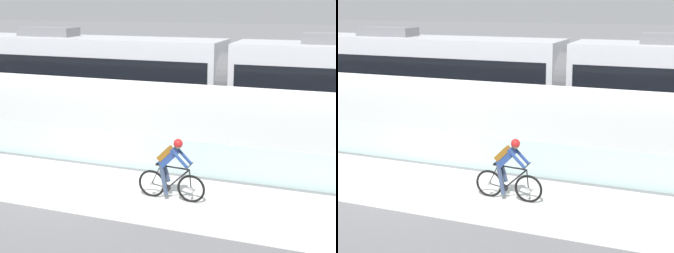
# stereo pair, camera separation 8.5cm
# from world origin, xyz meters

# --- Properties ---
(ground_plane) EXTENTS (200.00, 200.00, 0.00)m
(ground_plane) POSITION_xyz_m (0.00, 0.00, 0.00)
(ground_plane) COLOR slate
(bike_path_deck) EXTENTS (32.00, 3.20, 0.01)m
(bike_path_deck) POSITION_xyz_m (0.00, 0.00, 0.01)
(bike_path_deck) COLOR silver
(bike_path_deck) RESTS_ON ground
(glass_parapet) EXTENTS (32.00, 0.05, 1.03)m
(glass_parapet) POSITION_xyz_m (0.00, 1.85, 0.51)
(glass_parapet) COLOR silver
(glass_parapet) RESTS_ON ground
(concrete_barrier_wall) EXTENTS (32.00, 0.36, 2.31)m
(concrete_barrier_wall) POSITION_xyz_m (0.00, 3.65, 1.16)
(concrete_barrier_wall) COLOR white
(concrete_barrier_wall) RESTS_ON ground
(tram_rail_near) EXTENTS (32.00, 0.08, 0.01)m
(tram_rail_near) POSITION_xyz_m (0.00, 6.13, 0.00)
(tram_rail_near) COLOR #595654
(tram_rail_near) RESTS_ON ground
(tram_rail_far) EXTENTS (32.00, 0.08, 0.01)m
(tram_rail_far) POSITION_xyz_m (0.00, 7.57, 0.00)
(tram_rail_far) COLOR #595654
(tram_rail_far) RESTS_ON ground
(tram) EXTENTS (22.56, 2.54, 3.81)m
(tram) POSITION_xyz_m (2.72, 6.85, 1.89)
(tram) COLOR silver
(tram) RESTS_ON ground
(cyclist_on_bike) EXTENTS (1.77, 0.58, 1.61)m
(cyclist_on_bike) POSITION_xyz_m (2.92, -0.00, 0.80)
(cyclist_on_bike) COLOR black
(cyclist_on_bike) RESTS_ON ground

